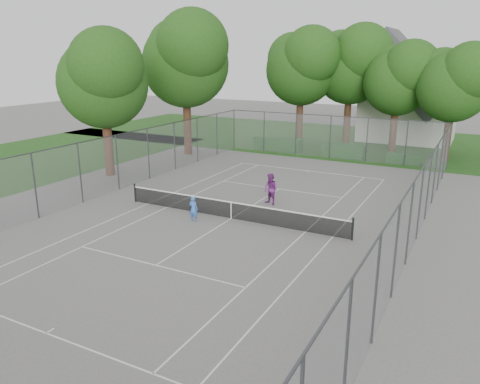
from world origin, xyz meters
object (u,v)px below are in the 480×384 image
at_px(tennis_net, 231,209).
at_px(woman_player, 271,189).
at_px(girl_player, 193,209).
at_px(house, 409,97).

height_order(tennis_net, woman_player, woman_player).
bearing_deg(tennis_net, woman_player, 75.75).
bearing_deg(woman_player, girl_player, -96.56).
relative_size(house, girl_player, 8.09).
xyz_separation_m(tennis_net, woman_player, (0.82, 3.21, 0.39)).
distance_m(tennis_net, house, 29.41).
xyz_separation_m(tennis_net, girl_player, (-1.55, -1.20, 0.15)).
relative_size(tennis_net, woman_player, 7.15).
distance_m(house, girl_player, 30.82).
height_order(house, woman_player, house).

